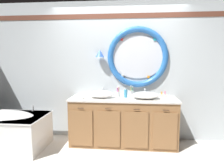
% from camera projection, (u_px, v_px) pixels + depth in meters
% --- Properties ---
extents(ground_plane, '(14.00, 14.00, 0.00)m').
position_uv_depth(ground_plane, '(115.00, 149.00, 3.48)').
color(ground_plane, silver).
extents(back_wall_assembly, '(6.40, 0.26, 2.60)m').
position_uv_depth(back_wall_assembly, '(120.00, 70.00, 3.88)').
color(back_wall_assembly, silver).
rests_on(back_wall_assembly, ground_plane).
extents(vanity_counter, '(1.90, 0.62, 0.85)m').
position_uv_depth(vanity_counter, '(123.00, 121.00, 3.67)').
color(vanity_counter, olive).
rests_on(vanity_counter, ground_plane).
extents(bathtub, '(1.59, 0.84, 0.68)m').
position_uv_depth(bathtub, '(0.00, 128.00, 3.52)').
color(bathtub, white).
rests_on(bathtub, ground_plane).
extents(sink_basin_left, '(0.45, 0.45, 0.14)m').
position_uv_depth(sink_basin_left, '(101.00, 94.00, 3.62)').
color(sink_basin_left, white).
rests_on(sink_basin_left, vanity_counter).
extents(sink_basin_right, '(0.47, 0.47, 0.12)m').
position_uv_depth(sink_basin_right, '(146.00, 95.00, 3.55)').
color(sink_basin_right, white).
rests_on(sink_basin_right, vanity_counter).
extents(faucet_set_left, '(0.23, 0.12, 0.16)m').
position_uv_depth(faucet_set_left, '(103.00, 92.00, 3.85)').
color(faucet_set_left, silver).
rests_on(faucet_set_left, vanity_counter).
extents(faucet_set_right, '(0.23, 0.12, 0.15)m').
position_uv_depth(faucet_set_right, '(145.00, 93.00, 3.78)').
color(faucet_set_right, silver).
rests_on(faucet_set_right, vanity_counter).
extents(toothbrush_holder_left, '(0.09, 0.09, 0.21)m').
position_uv_depth(toothbrush_holder_left, '(118.00, 94.00, 3.73)').
color(toothbrush_holder_left, white).
rests_on(toothbrush_holder_left, vanity_counter).
extents(toothbrush_holder_right, '(0.09, 0.09, 0.20)m').
position_uv_depth(toothbrush_holder_right, '(131.00, 93.00, 3.79)').
color(toothbrush_holder_right, silver).
rests_on(toothbrush_holder_right, vanity_counter).
extents(soap_dispenser, '(0.06, 0.07, 0.18)m').
position_uv_depth(soap_dispenser, '(126.00, 93.00, 3.66)').
color(soap_dispenser, '#388EBC').
rests_on(soap_dispenser, vanity_counter).
extents(folded_hand_towel, '(0.19, 0.11, 0.04)m').
position_uv_depth(folded_hand_towel, '(79.00, 98.00, 3.50)').
color(folded_hand_towel, white).
rests_on(folded_hand_towel, vanity_counter).
extents(toiletry_basket, '(0.13, 0.12, 0.10)m').
position_uv_depth(toiletry_basket, '(163.00, 95.00, 3.71)').
color(toiletry_basket, beige).
rests_on(toiletry_basket, vanity_counter).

